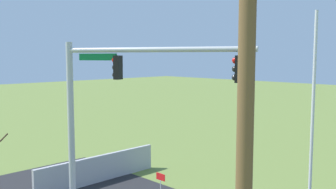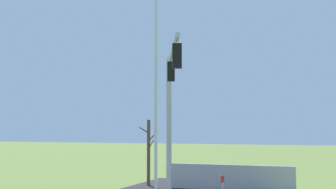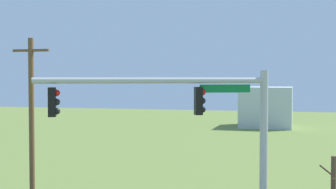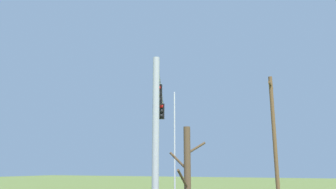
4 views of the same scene
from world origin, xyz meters
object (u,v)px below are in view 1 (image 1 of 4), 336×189
object	(u,v)px
utility_pole	(244,187)
open_sign	(161,180)
signal_mast	(113,94)
flagpole	(312,141)

from	to	relation	value
utility_pole	open_sign	world-z (taller)	utility_pole
open_sign	signal_mast	bearing A→B (deg)	87.97
flagpole	open_sign	xyz separation A→B (m)	(7.28, -0.42, -3.10)
signal_mast	utility_pole	bearing A→B (deg)	155.15
signal_mast	utility_pole	distance (m)	10.16
signal_mast	open_sign	world-z (taller)	signal_mast
open_sign	utility_pole	bearing A→B (deg)	143.04
signal_mast	utility_pole	world-z (taller)	utility_pole
flagpole	open_sign	bearing A→B (deg)	-3.29
flagpole	utility_pole	bearing A→B (deg)	105.95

